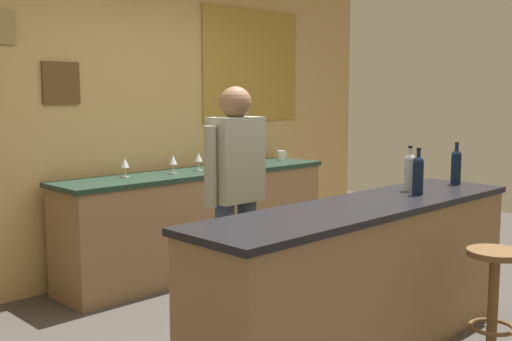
# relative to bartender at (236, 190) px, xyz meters

# --- Properties ---
(ground_plane) EXTENTS (10.00, 10.00, 0.00)m
(ground_plane) POSITION_rel_bartender_xyz_m (0.27, -0.45, -0.94)
(ground_plane) COLOR #423D38
(back_wall) EXTENTS (6.00, 0.09, 2.80)m
(back_wall) POSITION_rel_bartender_xyz_m (0.29, 1.58, 0.48)
(back_wall) COLOR tan
(back_wall) RESTS_ON ground_plane
(bar_counter) EXTENTS (2.53, 0.60, 0.92)m
(bar_counter) POSITION_rel_bartender_xyz_m (0.27, -0.85, -0.47)
(bar_counter) COLOR olive
(bar_counter) RESTS_ON ground_plane
(side_counter) EXTENTS (2.67, 0.56, 0.90)m
(side_counter) POSITION_rel_bartender_xyz_m (0.67, 1.20, -0.48)
(side_counter) COLOR olive
(side_counter) RESTS_ON ground_plane
(bartender) EXTENTS (0.52, 0.21, 1.62)m
(bartender) POSITION_rel_bartender_xyz_m (0.00, 0.00, 0.00)
(bartender) COLOR #384766
(bartender) RESTS_ON ground_plane
(bar_stool) EXTENTS (0.32, 0.32, 0.68)m
(bar_stool) POSITION_rel_bartender_xyz_m (0.66, -1.48, -0.48)
(bar_stool) COLOR brown
(bar_stool) RESTS_ON ground_plane
(wine_bottle_a) EXTENTS (0.07, 0.07, 0.31)m
(wine_bottle_a) POSITION_rel_bartender_xyz_m (0.78, -0.89, 0.12)
(wine_bottle_a) COLOR black
(wine_bottle_a) RESTS_ON bar_counter
(wine_bottle_b) EXTENTS (0.07, 0.07, 0.31)m
(wine_bottle_b) POSITION_rel_bartender_xyz_m (0.88, -0.77, 0.12)
(wine_bottle_b) COLOR #999E99
(wine_bottle_b) RESTS_ON bar_counter
(wine_bottle_c) EXTENTS (0.07, 0.07, 0.31)m
(wine_bottle_c) POSITION_rel_bartender_xyz_m (1.38, -0.84, 0.12)
(wine_bottle_c) COLOR black
(wine_bottle_c) RESTS_ON bar_counter
(wine_glass_a) EXTENTS (0.07, 0.07, 0.16)m
(wine_glass_a) POSITION_rel_bartender_xyz_m (-0.04, 1.29, 0.07)
(wine_glass_a) COLOR silver
(wine_glass_a) RESTS_ON side_counter
(wine_glass_b) EXTENTS (0.07, 0.07, 0.16)m
(wine_glass_b) POSITION_rel_bartender_xyz_m (0.38, 1.19, 0.07)
(wine_glass_b) COLOR silver
(wine_glass_b) RESTS_ON side_counter
(wine_glass_c) EXTENTS (0.07, 0.07, 0.16)m
(wine_glass_c) POSITION_rel_bartender_xyz_m (0.67, 1.21, 0.07)
(wine_glass_c) COLOR silver
(wine_glass_c) RESTS_ON side_counter
(coffee_mug) EXTENTS (0.12, 0.08, 0.09)m
(coffee_mug) POSITION_rel_bartender_xyz_m (1.80, 1.28, 0.01)
(coffee_mug) COLOR silver
(coffee_mug) RESTS_ON side_counter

